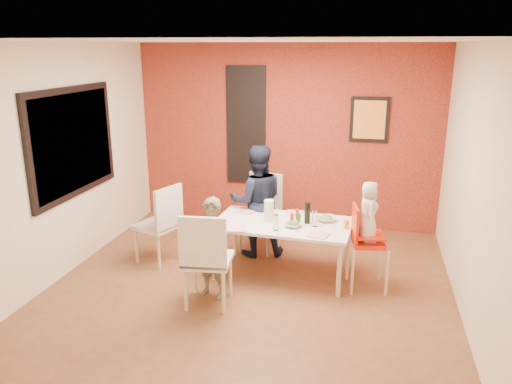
% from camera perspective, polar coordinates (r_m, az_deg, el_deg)
% --- Properties ---
extents(ground, '(4.50, 4.50, 0.00)m').
position_cam_1_polar(ground, '(5.81, -0.69, -10.82)').
color(ground, brown).
rests_on(ground, ground).
extents(ceiling, '(4.50, 4.50, 0.02)m').
position_cam_1_polar(ceiling, '(5.16, -0.79, 16.89)').
color(ceiling, white).
rests_on(ceiling, wall_back).
extents(wall_back, '(4.50, 0.02, 2.70)m').
position_cam_1_polar(wall_back, '(7.48, 3.43, 6.33)').
color(wall_back, '#F1E4C7').
rests_on(wall_back, ground).
extents(wall_front, '(4.50, 0.02, 2.70)m').
position_cam_1_polar(wall_front, '(3.30, -10.23, -7.23)').
color(wall_front, '#F1E4C7').
rests_on(wall_front, ground).
extents(wall_left, '(0.02, 4.50, 2.70)m').
position_cam_1_polar(wall_left, '(6.25, -21.24, 3.21)').
color(wall_left, '#F1E4C7').
rests_on(wall_left, ground).
extents(wall_right, '(0.02, 4.50, 2.70)m').
position_cam_1_polar(wall_right, '(5.28, 23.73, 0.65)').
color(wall_right, '#F1E4C7').
rests_on(wall_right, ground).
extents(brick_accent_wall, '(4.50, 0.02, 2.70)m').
position_cam_1_polar(brick_accent_wall, '(7.46, 3.40, 6.31)').
color(brick_accent_wall, maroon).
rests_on(brick_accent_wall, ground).
extents(picture_window_frame, '(0.05, 1.70, 1.30)m').
position_cam_1_polar(picture_window_frame, '(6.35, -20.20, 5.38)').
color(picture_window_frame, black).
rests_on(picture_window_frame, wall_left).
extents(picture_window_pane, '(0.02, 1.55, 1.15)m').
position_cam_1_polar(picture_window_pane, '(6.34, -20.09, 5.37)').
color(picture_window_pane, black).
rests_on(picture_window_pane, wall_left).
extents(glassblock_strip, '(0.55, 0.03, 1.70)m').
position_cam_1_polar(glassblock_strip, '(7.55, -1.13, 7.60)').
color(glassblock_strip, silver).
rests_on(glassblock_strip, wall_back).
extents(glassblock_surround, '(0.60, 0.03, 1.76)m').
position_cam_1_polar(glassblock_surround, '(7.54, -1.14, 7.59)').
color(glassblock_surround, black).
rests_on(glassblock_surround, wall_back).
extents(art_print_frame, '(0.54, 0.03, 0.64)m').
position_cam_1_polar(art_print_frame, '(7.29, 12.84, 8.08)').
color(art_print_frame, black).
rests_on(art_print_frame, wall_back).
extents(art_print_canvas, '(0.44, 0.01, 0.54)m').
position_cam_1_polar(art_print_canvas, '(7.28, 12.83, 8.06)').
color(art_print_canvas, '#FCAE38').
rests_on(art_print_canvas, wall_back).
extents(dining_table, '(1.64, 0.98, 0.66)m').
position_cam_1_polar(dining_table, '(5.89, 3.07, -4.02)').
color(dining_table, white).
rests_on(dining_table, ground).
extents(chair_near, '(0.53, 0.53, 1.05)m').
position_cam_1_polar(chair_near, '(5.18, -5.77, -7.25)').
color(chair_near, silver).
rests_on(chair_near, ground).
extents(chair_far, '(0.55, 0.55, 1.02)m').
position_cam_1_polar(chair_far, '(6.70, 0.73, -1.76)').
color(chair_far, beige).
rests_on(chair_far, ground).
extents(chair_left, '(0.60, 0.60, 1.01)m').
position_cam_1_polar(chair_left, '(6.31, -10.68, -3.21)').
color(chair_left, beige).
rests_on(chair_left, ground).
extents(high_chair, '(0.47, 0.47, 0.97)m').
position_cam_1_polar(high_chair, '(5.70, 12.29, -5.32)').
color(high_chair, red).
rests_on(high_chair, ground).
extents(child_near, '(0.46, 0.36, 1.12)m').
position_cam_1_polar(child_near, '(5.41, -4.99, -6.43)').
color(child_near, '#5D5C43').
rests_on(child_near, ground).
extents(child_far, '(0.85, 0.75, 1.46)m').
position_cam_1_polar(child_far, '(6.42, 0.11, -1.04)').
color(child_far, black).
rests_on(child_far, ground).
extents(toddler, '(0.28, 0.37, 0.68)m').
position_cam_1_polar(toddler, '(5.60, 12.74, -2.19)').
color(toddler, beige).
rests_on(toddler, high_chair).
extents(plate_near_left, '(0.27, 0.27, 0.01)m').
position_cam_1_polar(plate_near_left, '(5.66, -2.28, -4.16)').
color(plate_near_left, white).
rests_on(plate_near_left, dining_table).
extents(plate_far_mid, '(0.22, 0.22, 0.01)m').
position_cam_1_polar(plate_far_mid, '(6.18, 4.49, -2.41)').
color(plate_far_mid, white).
rests_on(plate_far_mid, dining_table).
extents(plate_near_right, '(0.26, 0.26, 0.01)m').
position_cam_1_polar(plate_near_right, '(5.50, 7.14, -4.91)').
color(plate_near_right, white).
rests_on(plate_near_right, dining_table).
extents(plate_far_left, '(0.29, 0.29, 0.01)m').
position_cam_1_polar(plate_far_left, '(6.25, -1.08, -2.14)').
color(plate_far_left, white).
rests_on(plate_far_left, dining_table).
extents(salad_bowl_a, '(0.24, 0.24, 0.05)m').
position_cam_1_polar(salad_bowl_a, '(5.72, 4.24, -3.76)').
color(salad_bowl_a, silver).
rests_on(salad_bowl_a, dining_table).
extents(salad_bowl_b, '(0.29, 0.29, 0.05)m').
position_cam_1_polar(salad_bowl_b, '(5.95, 8.04, -3.06)').
color(salad_bowl_b, silver).
rests_on(salad_bowl_b, dining_table).
extents(wine_bottle, '(0.07, 0.07, 0.26)m').
position_cam_1_polar(wine_bottle, '(5.82, 5.89, -2.38)').
color(wine_bottle, black).
rests_on(wine_bottle, dining_table).
extents(wine_glass_a, '(0.06, 0.06, 0.18)m').
position_cam_1_polar(wine_glass_a, '(5.60, 2.29, -3.50)').
color(wine_glass_a, silver).
rests_on(wine_glass_a, dining_table).
extents(wine_glass_b, '(0.07, 0.07, 0.19)m').
position_cam_1_polar(wine_glass_b, '(5.74, 6.71, -3.03)').
color(wine_glass_b, white).
rests_on(wine_glass_b, dining_table).
extents(paper_towel_roll, '(0.11, 0.11, 0.26)m').
position_cam_1_polar(paper_towel_roll, '(5.86, 1.49, -2.15)').
color(paper_towel_roll, silver).
rests_on(paper_towel_roll, dining_table).
extents(condiment_red, '(0.04, 0.04, 0.15)m').
position_cam_1_polar(condiment_red, '(5.74, 4.13, -3.14)').
color(condiment_red, red).
rests_on(condiment_red, dining_table).
extents(condiment_green, '(0.04, 0.04, 0.14)m').
position_cam_1_polar(condiment_green, '(5.77, 4.97, -3.12)').
color(condiment_green, '#336923').
rests_on(condiment_green, dining_table).
extents(condiment_brown, '(0.04, 0.04, 0.15)m').
position_cam_1_polar(condiment_brown, '(5.89, 4.71, -2.64)').
color(condiment_brown, brown).
rests_on(condiment_brown, dining_table).
extents(sippy_cup, '(0.06, 0.06, 0.10)m').
position_cam_1_polar(sippy_cup, '(5.74, 10.27, -3.65)').
color(sippy_cup, orange).
rests_on(sippy_cup, dining_table).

